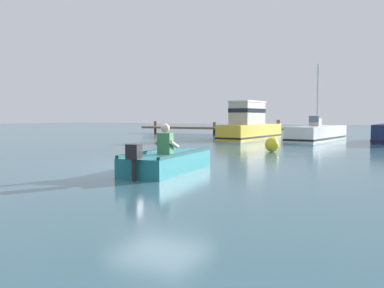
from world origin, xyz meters
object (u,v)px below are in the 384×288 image
moored_boat_yellow (250,125)px  mooring_buoy (272,145)px  moored_boat_white (318,133)px  rowboat_with_person (169,161)px

moored_boat_yellow → mooring_buoy: moored_boat_yellow is taller
mooring_buoy → moored_boat_white: bearing=89.9°
rowboat_with_person → mooring_buoy: rowboat_with_person is taller
rowboat_with_person → moored_boat_white: size_ratio=0.58×
mooring_buoy → rowboat_with_person: bearing=-95.2°
rowboat_with_person → moored_boat_yellow: bearing=102.4°
moored_boat_yellow → mooring_buoy: (3.87, -8.17, -0.56)m
moored_boat_yellow → mooring_buoy: 9.06m
moored_boat_yellow → moored_boat_white: (3.88, 0.61, -0.44)m
rowboat_with_person → moored_boat_yellow: (-3.26, 14.83, 0.58)m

